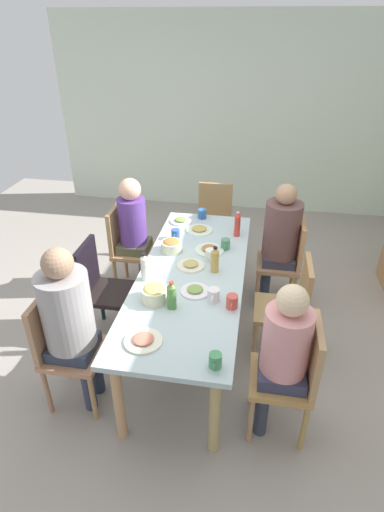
# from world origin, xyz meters

# --- Properties ---
(ground_plane) EXTENTS (7.36, 7.36, 0.00)m
(ground_plane) POSITION_xyz_m (0.00, 0.00, 0.00)
(ground_plane) COLOR #9C938A
(wall_left) EXTENTS (0.12, 4.87, 2.60)m
(wall_left) POSITION_xyz_m (-3.13, 0.00, 1.30)
(wall_left) COLOR silver
(wall_left) RESTS_ON ground_plane
(dining_table) EXTENTS (2.21, 0.83, 0.73)m
(dining_table) POSITION_xyz_m (0.00, 0.00, 0.65)
(dining_table) COLOR #AFC5C7
(dining_table) RESTS_ON ground_plane
(chair_0) EXTENTS (0.40, 0.40, 0.90)m
(chair_0) POSITION_xyz_m (-0.74, -0.79, 0.51)
(chair_0) COLOR #AE8053
(chair_0) RESTS_ON ground_plane
(person_0) EXTENTS (0.30, 0.30, 1.21)m
(person_0) POSITION_xyz_m (-0.74, -0.70, 0.72)
(person_0) COLOR #524741
(person_0) RESTS_ON ground_plane
(chair_1) EXTENTS (0.40, 0.40, 0.90)m
(chair_1) POSITION_xyz_m (-0.74, 0.79, 0.51)
(chair_1) COLOR #A47857
(chair_1) RESTS_ON ground_plane
(person_1) EXTENTS (0.33, 0.33, 1.25)m
(person_1) POSITION_xyz_m (-0.74, 0.70, 0.75)
(person_1) COLOR #29334B
(person_1) RESTS_ON ground_plane
(chair_2) EXTENTS (0.40, 0.40, 0.90)m
(chair_2) POSITION_xyz_m (0.00, 0.79, 0.51)
(chair_2) COLOR #A58551
(chair_2) RESTS_ON ground_plane
(chair_3) EXTENTS (0.40, 0.40, 0.90)m
(chair_3) POSITION_xyz_m (0.00, -0.79, 0.51)
(chair_3) COLOR black
(chair_3) RESTS_ON ground_plane
(chair_4) EXTENTS (0.40, 0.40, 0.90)m
(chair_4) POSITION_xyz_m (0.74, -0.79, 0.51)
(chair_4) COLOR #B27C58
(chair_4) RESTS_ON ground_plane
(person_4) EXTENTS (0.34, 0.34, 1.29)m
(person_4) POSITION_xyz_m (0.74, -0.70, 0.77)
(person_4) COLOR #283244
(person_4) RESTS_ON ground_plane
(chair_5) EXTENTS (0.40, 0.40, 0.90)m
(chair_5) POSITION_xyz_m (0.74, 0.79, 0.51)
(chair_5) COLOR #B48448
(chair_5) RESTS_ON ground_plane
(person_5) EXTENTS (0.30, 0.30, 1.18)m
(person_5) POSITION_xyz_m (0.74, 0.70, 0.71)
(person_5) COLOR #303543
(person_5) RESTS_ON ground_plane
(chair_6) EXTENTS (0.40, 0.40, 0.90)m
(chair_6) POSITION_xyz_m (-1.48, 0.00, 0.51)
(chair_6) COLOR tan
(chair_6) RESTS_ON ground_plane
(plate_0) EXTENTS (0.25, 0.25, 0.04)m
(plate_0) POSITION_xyz_m (-0.36, 0.09, 0.75)
(plate_0) COLOR silver
(plate_0) RESTS_ON dining_table
(plate_1) EXTENTS (0.22, 0.22, 0.04)m
(plate_1) POSITION_xyz_m (0.26, 0.07, 0.75)
(plate_1) COLOR white
(plate_1) RESTS_ON dining_table
(plate_2) EXTENTS (0.24, 0.24, 0.04)m
(plate_2) POSITION_xyz_m (0.85, -0.17, 0.75)
(plate_2) COLOR silver
(plate_2) RESTS_ON dining_table
(plate_3) EXTENTS (0.22, 0.22, 0.04)m
(plate_3) POSITION_xyz_m (-0.09, -0.03, 0.75)
(plate_3) COLOR silver
(plate_3) RESTS_ON dining_table
(plate_4) EXTENTS (0.25, 0.25, 0.04)m
(plate_4) POSITION_xyz_m (-0.73, -0.05, 0.75)
(plate_4) COLOR white
(plate_4) RESTS_ON dining_table
(plate_5) EXTENTS (0.21, 0.21, 0.04)m
(plate_5) POSITION_xyz_m (-0.89, -0.26, 0.75)
(plate_5) COLOR silver
(plate_5) RESTS_ON dining_table
(bowl_0) EXTENTS (0.20, 0.20, 0.12)m
(bowl_0) POSITION_xyz_m (0.41, -0.20, 0.79)
(bowl_0) COLOR beige
(bowl_0) RESTS_ON dining_table
(bowl_1) EXTENTS (0.18, 0.18, 0.11)m
(bowl_1) POSITION_xyz_m (-0.31, -0.23, 0.79)
(bowl_1) COLOR beige
(bowl_1) RESTS_ON dining_table
(cup_0) EXTENTS (0.11, 0.08, 0.09)m
(cup_0) POSITION_xyz_m (-0.54, -0.25, 0.78)
(cup_0) COLOR #3556A5
(cup_0) RESTS_ON dining_table
(cup_1) EXTENTS (0.12, 0.09, 0.09)m
(cup_1) POSITION_xyz_m (0.34, 0.21, 0.78)
(cup_1) COLOR white
(cup_1) RESTS_ON dining_table
(cup_2) EXTENTS (0.11, 0.08, 0.09)m
(cup_2) POSITION_xyz_m (0.98, 0.30, 0.78)
(cup_2) COLOR #458E5A
(cup_2) RESTS_ON dining_table
(cup_3) EXTENTS (0.12, 0.08, 0.09)m
(cup_3) POSITION_xyz_m (-0.43, 0.22, 0.78)
(cup_3) COLOR #4C8B68
(cup_3) RESTS_ON dining_table
(cup_4) EXTENTS (0.12, 0.08, 0.10)m
(cup_4) POSITION_xyz_m (0.40, 0.35, 0.78)
(cup_4) COLOR #CA5045
(cup_4) RESTS_ON dining_table
(cup_5) EXTENTS (0.12, 0.09, 0.10)m
(cup_5) POSITION_xyz_m (-0.21, 0.12, 0.78)
(cup_5) COLOR white
(cup_5) RESTS_ON dining_table
(cup_6) EXTENTS (0.12, 0.09, 0.09)m
(cup_6) POSITION_xyz_m (-1.02, -0.07, 0.78)
(cup_6) COLOR #3061A3
(cup_6) RESTS_ON dining_table
(bottle_0) EXTENTS (0.06, 0.06, 0.22)m
(bottle_0) POSITION_xyz_m (-0.04, 0.18, 0.84)
(bottle_0) COLOR tan
(bottle_0) RESTS_ON dining_table
(bottle_1) EXTENTS (0.07, 0.07, 0.21)m
(bottle_1) POSITION_xyz_m (0.47, -0.06, 0.83)
(bottle_1) COLOR #49843C
(bottle_1) RESTS_ON dining_table
(bottle_2) EXTENTS (0.06, 0.06, 0.23)m
(bottle_2) POSITION_xyz_m (0.16, -0.34, 0.84)
(bottle_2) COLOR silver
(bottle_2) RESTS_ON dining_table
(bottle_3) EXTENTS (0.06, 0.06, 0.24)m
(bottle_3) POSITION_xyz_m (-0.69, 0.30, 0.85)
(bottle_3) COLOR #CF3B33
(bottle_3) RESTS_ON dining_table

